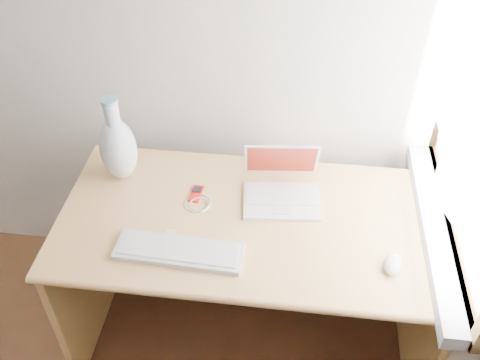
# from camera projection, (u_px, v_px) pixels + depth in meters

# --- Properties ---
(back_wall) EXTENTS (3.50, 0.04, 2.60)m
(back_wall) POSITION_uv_depth(u_px,v_px,m) (6.00, 16.00, 2.09)
(back_wall) COLOR beige
(back_wall) RESTS_ON floor
(desk) EXTENTS (1.45, 0.73, 0.77)m
(desk) POSITION_uv_depth(u_px,v_px,m) (253.00, 241.00, 2.22)
(desk) COLOR #DEBB6C
(desk) RESTS_ON floor
(laptop) EXTENTS (0.31, 0.27, 0.20)m
(laptop) POSITION_uv_depth(u_px,v_px,m) (283.00, 187.00, 2.07)
(laptop) COLOR white
(laptop) RESTS_ON desk
(external_keyboard) EXTENTS (0.46, 0.15, 0.02)m
(external_keyboard) POSITION_uv_depth(u_px,v_px,m) (179.00, 251.00, 1.87)
(external_keyboard) COLOR silver
(external_keyboard) RESTS_ON desk
(mouse) EXTENTS (0.08, 0.11, 0.03)m
(mouse) POSITION_uv_depth(u_px,v_px,m) (393.00, 264.00, 1.82)
(mouse) COLOR white
(mouse) RESTS_ON desk
(ipod) EXTENTS (0.05, 0.10, 0.01)m
(ipod) POSITION_uv_depth(u_px,v_px,m) (196.00, 194.00, 2.10)
(ipod) COLOR #A20B0C
(ipod) RESTS_ON desk
(cable_coil) EXTENTS (0.11, 0.11, 0.01)m
(cable_coil) POSITION_uv_depth(u_px,v_px,m) (198.00, 203.00, 2.06)
(cable_coil) COLOR silver
(cable_coil) RESTS_ON desk
(remote) EXTENTS (0.03, 0.09, 0.01)m
(remote) POSITION_uv_depth(u_px,v_px,m) (168.00, 239.00, 1.92)
(remote) COLOR silver
(remote) RESTS_ON desk
(vase) EXTENTS (0.14, 0.14, 0.37)m
(vase) POSITION_uv_depth(u_px,v_px,m) (118.00, 147.00, 2.09)
(vase) COLOR silver
(vase) RESTS_ON desk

